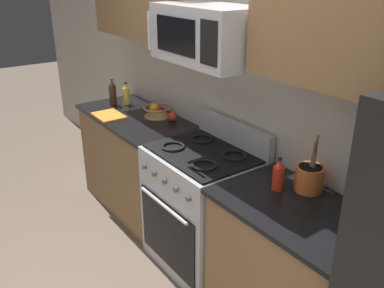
% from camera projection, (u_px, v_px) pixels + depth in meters
% --- Properties ---
extents(wall_back, '(8.00, 0.10, 2.60)m').
position_uv_depth(wall_back, '(246.00, 91.00, 2.93)').
color(wall_back, beige).
rests_on(wall_back, ground).
extents(counter_left, '(1.22, 0.61, 0.91)m').
position_uv_depth(counter_left, '(137.00, 162.00, 3.81)').
color(counter_left, olive).
rests_on(counter_left, ground).
extents(range_oven, '(0.76, 0.65, 1.09)m').
position_uv_depth(range_oven, '(203.00, 208.00, 3.06)').
color(range_oven, '#B2B5BA').
rests_on(range_oven, ground).
extents(counter_right, '(0.92, 0.61, 0.91)m').
position_uv_depth(counter_right, '(290.00, 274.00, 2.43)').
color(counter_right, olive).
rests_on(counter_right, ground).
extents(microwave, '(0.75, 0.44, 0.35)m').
position_uv_depth(microwave, '(208.00, 34.00, 2.58)').
color(microwave, '#B2B5BA').
extents(upper_cabinets_right, '(0.91, 0.34, 0.73)m').
position_uv_depth(upper_cabinets_right, '(343.00, 8.00, 1.93)').
color(upper_cabinets_right, olive).
extents(utensil_crock, '(0.17, 0.17, 0.34)m').
position_uv_depth(utensil_crock, '(309.00, 177.00, 2.39)').
color(utensil_crock, '#D1662D').
rests_on(utensil_crock, counter_right).
extents(fruit_basket, '(0.25, 0.25, 0.11)m').
position_uv_depth(fruit_basket, '(157.00, 111.00, 3.61)').
color(fruit_basket, '#9E7A4C').
rests_on(fruit_basket, counter_left).
extents(apple_loose, '(0.08, 0.08, 0.08)m').
position_uv_depth(apple_loose, '(172.00, 117.00, 3.49)').
color(apple_loose, red).
rests_on(apple_loose, counter_left).
extents(cutting_board, '(0.29, 0.22, 0.02)m').
position_uv_depth(cutting_board, '(109.00, 116.00, 3.61)').
color(cutting_board, orange).
rests_on(cutting_board, counter_left).
extents(bottle_hot_sauce, '(0.07, 0.07, 0.20)m').
position_uv_depth(bottle_hot_sauce, '(278.00, 175.00, 2.39)').
color(bottle_hot_sauce, red).
rests_on(bottle_hot_sauce, counter_right).
extents(bottle_soy, '(0.07, 0.07, 0.24)m').
position_uv_depth(bottle_soy, '(113.00, 93.00, 3.90)').
color(bottle_soy, '#382314').
rests_on(bottle_soy, counter_left).
extents(bottle_oil, '(0.07, 0.07, 0.21)m').
position_uv_depth(bottle_oil, '(126.00, 94.00, 3.90)').
color(bottle_oil, gold).
rests_on(bottle_oil, counter_left).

